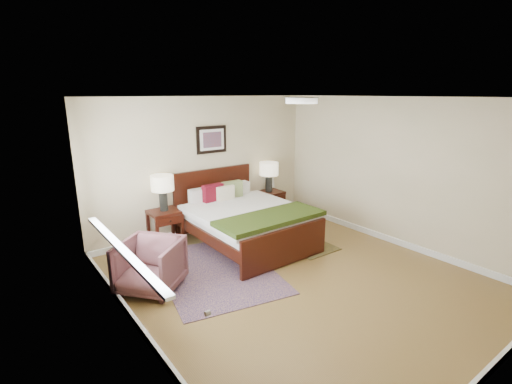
% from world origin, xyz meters
% --- Properties ---
extents(floor, '(5.00, 5.00, 0.00)m').
position_xyz_m(floor, '(0.00, 0.00, 0.00)').
color(floor, brown).
rests_on(floor, ground).
extents(back_wall, '(4.50, 0.04, 2.50)m').
position_xyz_m(back_wall, '(0.00, 2.50, 1.25)').
color(back_wall, beige).
rests_on(back_wall, ground).
extents(front_wall, '(4.50, 0.04, 2.50)m').
position_xyz_m(front_wall, '(0.00, -2.50, 1.25)').
color(front_wall, beige).
rests_on(front_wall, ground).
extents(left_wall, '(0.04, 5.00, 2.50)m').
position_xyz_m(left_wall, '(-2.25, 0.00, 1.25)').
color(left_wall, beige).
rests_on(left_wall, ground).
extents(right_wall, '(0.04, 5.00, 2.50)m').
position_xyz_m(right_wall, '(2.25, 0.00, 1.25)').
color(right_wall, beige).
rests_on(right_wall, ground).
extents(ceiling, '(4.50, 5.00, 0.02)m').
position_xyz_m(ceiling, '(0.00, 0.00, 2.50)').
color(ceiling, white).
rests_on(ceiling, back_wall).
extents(window, '(0.11, 2.72, 1.32)m').
position_xyz_m(window, '(-2.20, 0.70, 1.38)').
color(window, silver).
rests_on(window, left_wall).
extents(door, '(0.06, 1.00, 2.18)m').
position_xyz_m(door, '(-2.23, -1.75, 1.07)').
color(door, silver).
rests_on(door, ground).
extents(ceil_fixture, '(0.44, 0.44, 0.08)m').
position_xyz_m(ceil_fixture, '(0.00, 0.00, 2.47)').
color(ceil_fixture, white).
rests_on(ceil_fixture, ceiling).
extents(bed, '(1.77, 2.15, 1.16)m').
position_xyz_m(bed, '(0.12, 1.44, 0.53)').
color(bed, '#381208').
rests_on(bed, ground).
extents(wall_art, '(0.62, 0.05, 0.50)m').
position_xyz_m(wall_art, '(0.12, 2.47, 1.72)').
color(wall_art, black).
rests_on(wall_art, back_wall).
extents(nightstand_left, '(0.51, 0.46, 0.61)m').
position_xyz_m(nightstand_left, '(-0.97, 2.25, 0.49)').
color(nightstand_left, '#381208').
rests_on(nightstand_left, ground).
extents(nightstand_right, '(0.58, 0.43, 0.57)m').
position_xyz_m(nightstand_right, '(1.33, 2.26, 0.35)').
color(nightstand_right, '#381208').
rests_on(nightstand_right, ground).
extents(lamp_left, '(0.38, 0.38, 0.61)m').
position_xyz_m(lamp_left, '(-0.97, 2.27, 1.05)').
color(lamp_left, black).
rests_on(lamp_left, nightstand_left).
extents(lamp_right, '(0.38, 0.38, 0.61)m').
position_xyz_m(lamp_right, '(1.33, 2.27, 1.01)').
color(lamp_right, black).
rests_on(lamp_right, nightstand_right).
extents(armchair, '(1.07, 1.07, 0.70)m').
position_xyz_m(armchair, '(-1.78, 0.92, 0.35)').
color(armchair, brown).
rests_on(armchair, ground).
extents(rug_persian, '(1.97, 2.46, 0.01)m').
position_xyz_m(rug_persian, '(-0.81, 0.86, 0.01)').
color(rug_persian, '#0B0B39').
rests_on(rug_persian, ground).
extents(rug_navy, '(0.76, 1.12, 0.01)m').
position_xyz_m(rug_navy, '(0.93, 0.81, 0.01)').
color(rug_navy, black).
rests_on(rug_navy, ground).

